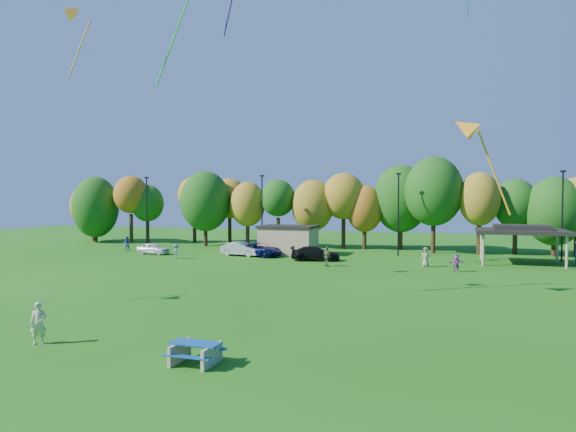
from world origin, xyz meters
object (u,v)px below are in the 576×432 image
(car_d, at_px, (315,254))
(car_c, at_px, (259,250))
(car_b, at_px, (242,249))
(car_a, at_px, (153,249))
(kite_flyer, at_px, (39,323))
(picnic_table, at_px, (196,351))

(car_d, bearing_deg, car_c, 63.21)
(car_d, bearing_deg, car_b, 67.05)
(car_a, bearing_deg, kite_flyer, -150.77)
(car_a, relative_size, car_b, 0.82)
(car_a, height_order, car_b, car_b)
(car_a, relative_size, car_d, 0.76)
(kite_flyer, distance_m, car_b, 34.58)
(car_b, relative_size, car_d, 0.93)
(car_a, relative_size, car_c, 0.71)
(kite_flyer, bearing_deg, car_c, 59.15)
(picnic_table, xyz_separation_m, car_d, (-4.45, 32.73, 0.24))
(car_d, bearing_deg, kite_flyer, 161.31)
(car_b, relative_size, car_c, 0.87)
(car_b, bearing_deg, car_a, 107.02)
(car_a, distance_m, car_d, 18.99)
(kite_flyer, distance_m, car_c, 34.45)
(picnic_table, bearing_deg, car_b, 111.36)
(car_b, bearing_deg, car_d, -92.73)
(kite_flyer, distance_m, car_d, 32.72)
(car_a, bearing_deg, car_d, -86.12)
(car_a, height_order, car_d, car_d)
(kite_flyer, height_order, car_d, kite_flyer)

